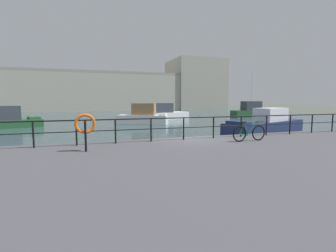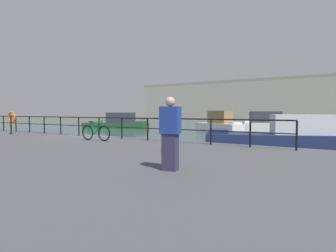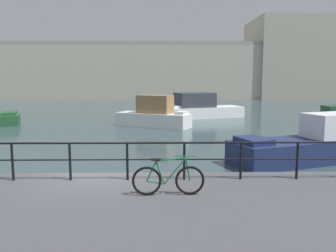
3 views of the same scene
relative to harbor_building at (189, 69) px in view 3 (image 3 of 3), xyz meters
name	(u,v)px [view 3 (image 3 of 3)]	position (x,y,z in m)	size (l,w,h in m)	color
ground_plane	(99,204)	(-7.36, -59.29, -5.52)	(240.00, 240.00, 0.00)	#4C5147
water_basin	(145,111)	(-7.36, -29.09, -5.51)	(80.00, 60.00, 0.01)	#33474C
harbor_building	(189,69)	(0.00, 0.00, 0.00)	(69.29, 15.06, 14.99)	#B2AD9E
moored_cabin_cruiser	(325,144)	(2.22, -53.60, -4.76)	(9.45, 5.31, 2.16)	navy
moored_white_yacht	(154,115)	(-6.04, -42.27, -4.59)	(6.08, 4.32, 2.48)	white
moored_blue_motorboat	(201,108)	(-1.68, -36.00, -4.56)	(7.81, 4.92, 2.41)	white
quay_railing	(99,154)	(-7.20, -60.04, -3.81)	(20.78, 0.07, 1.08)	black
parked_bicycle	(168,180)	(-5.28, -61.36, -4.16)	(1.77, 0.11, 0.98)	black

